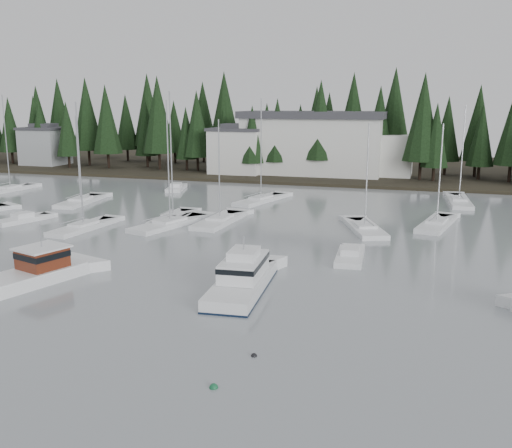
{
  "coord_description": "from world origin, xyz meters",
  "views": [
    {
      "loc": [
        15.37,
        -17.41,
        13.03
      ],
      "look_at": [
        0.87,
        29.38,
        2.5
      ],
      "focal_mm": 40.0,
      "sensor_mm": 36.0,
      "label": 1
    }
  ],
  "objects_px": {
    "sailboat_5": "(220,222)",
    "runabout_3": "(176,189)",
    "lobster_boat_brown": "(25,277)",
    "sailboat_13": "(173,219)",
    "sailboat_4": "(459,202)",
    "sailboat_6": "(437,225)",
    "sailboat_1": "(365,230)",
    "harbor_inn": "(324,144)",
    "sailboat_0": "(81,203)",
    "cabin_cruiser_center": "(243,280)",
    "runabout_1": "(350,258)",
    "sailboat_12": "(84,228)",
    "house_west": "(237,150)",
    "sailboat_8": "(11,190)",
    "sailboat_9": "(261,201)",
    "house_far_west": "(45,145)",
    "sailboat_3": "(170,225)",
    "runabout_0": "(23,220)"
  },
  "relations": [
    {
      "from": "sailboat_4",
      "to": "runabout_1",
      "type": "distance_m",
      "value": 33.21
    },
    {
      "from": "house_far_west",
      "to": "sailboat_13",
      "type": "distance_m",
      "value": 63.22
    },
    {
      "from": "sailboat_8",
      "to": "sailboat_9",
      "type": "relative_size",
      "value": 1.04
    },
    {
      "from": "runabout_1",
      "to": "sailboat_1",
      "type": "bearing_deg",
      "value": -3.61
    },
    {
      "from": "sailboat_4",
      "to": "runabout_1",
      "type": "bearing_deg",
      "value": 158.94
    },
    {
      "from": "sailboat_3",
      "to": "sailboat_12",
      "type": "bearing_deg",
      "value": 133.85
    },
    {
      "from": "cabin_cruiser_center",
      "to": "sailboat_9",
      "type": "bearing_deg",
      "value": 9.93
    },
    {
      "from": "sailboat_12",
      "to": "runabout_1",
      "type": "bearing_deg",
      "value": -92.07
    },
    {
      "from": "house_far_west",
      "to": "harbor_inn",
      "type": "distance_m",
      "value": 57.07
    },
    {
      "from": "sailboat_4",
      "to": "sailboat_5",
      "type": "height_order",
      "value": "sailboat_4"
    },
    {
      "from": "runabout_1",
      "to": "runabout_3",
      "type": "height_order",
      "value": "same"
    },
    {
      "from": "lobster_boat_brown",
      "to": "sailboat_13",
      "type": "height_order",
      "value": "sailboat_13"
    },
    {
      "from": "sailboat_1",
      "to": "harbor_inn",
      "type": "bearing_deg",
      "value": -4.63
    },
    {
      "from": "sailboat_5",
      "to": "runabout_3",
      "type": "relative_size",
      "value": 1.89
    },
    {
      "from": "sailboat_0",
      "to": "cabin_cruiser_center",
      "type": "bearing_deg",
      "value": -137.16
    },
    {
      "from": "runabout_3",
      "to": "house_far_west",
      "type": "bearing_deg",
      "value": 48.29
    },
    {
      "from": "harbor_inn",
      "to": "sailboat_4",
      "type": "height_order",
      "value": "sailboat_4"
    },
    {
      "from": "runabout_0",
      "to": "runabout_1",
      "type": "height_order",
      "value": "same"
    },
    {
      "from": "sailboat_8",
      "to": "runabout_0",
      "type": "distance_m",
      "value": 24.94
    },
    {
      "from": "harbor_inn",
      "to": "lobster_boat_brown",
      "type": "bearing_deg",
      "value": -98.06
    },
    {
      "from": "lobster_boat_brown",
      "to": "runabout_3",
      "type": "bearing_deg",
      "value": 28.34
    },
    {
      "from": "house_west",
      "to": "sailboat_6",
      "type": "bearing_deg",
      "value": -44.62
    },
    {
      "from": "sailboat_8",
      "to": "sailboat_13",
      "type": "bearing_deg",
      "value": -106.47
    },
    {
      "from": "harbor_inn",
      "to": "runabout_1",
      "type": "bearing_deg",
      "value": -77.08
    },
    {
      "from": "sailboat_5",
      "to": "runabout_3",
      "type": "bearing_deg",
      "value": 38.39
    },
    {
      "from": "harbor_inn",
      "to": "sailboat_12",
      "type": "bearing_deg",
      "value": -107.89
    },
    {
      "from": "cabin_cruiser_center",
      "to": "runabout_0",
      "type": "xyz_separation_m",
      "value": [
        -30.72,
        14.9,
        -0.53
      ]
    },
    {
      "from": "house_west",
      "to": "sailboat_8",
      "type": "bearing_deg",
      "value": -134.91
    },
    {
      "from": "house_west",
      "to": "sailboat_12",
      "type": "xyz_separation_m",
      "value": [
        -0.99,
        -46.32,
        -4.57
      ]
    },
    {
      "from": "harbor_inn",
      "to": "lobster_boat_brown",
      "type": "distance_m",
      "value": 67.71
    },
    {
      "from": "lobster_boat_brown",
      "to": "sailboat_4",
      "type": "relative_size",
      "value": 0.79
    },
    {
      "from": "sailboat_13",
      "to": "sailboat_1",
      "type": "bearing_deg",
      "value": -89.21
    },
    {
      "from": "house_far_west",
      "to": "cabin_cruiser_center",
      "type": "bearing_deg",
      "value": -44.46
    },
    {
      "from": "runabout_1",
      "to": "runabout_3",
      "type": "bearing_deg",
      "value": 40.39
    },
    {
      "from": "harbor_inn",
      "to": "house_west",
      "type": "bearing_deg",
      "value": -167.48
    },
    {
      "from": "lobster_boat_brown",
      "to": "sailboat_12",
      "type": "bearing_deg",
      "value": 38.01
    },
    {
      "from": "sailboat_4",
      "to": "sailboat_6",
      "type": "height_order",
      "value": "sailboat_4"
    },
    {
      "from": "runabout_3",
      "to": "sailboat_6",
      "type": "bearing_deg",
      "value": -125.52
    },
    {
      "from": "sailboat_6",
      "to": "runabout_1",
      "type": "relative_size",
      "value": 1.83
    },
    {
      "from": "sailboat_3",
      "to": "sailboat_5",
      "type": "xyz_separation_m",
      "value": [
        4.54,
        3.05,
        -0.01
      ]
    },
    {
      "from": "cabin_cruiser_center",
      "to": "sailboat_6",
      "type": "xyz_separation_m",
      "value": [
        13.15,
        26.13,
        -0.6
      ]
    },
    {
      "from": "harbor_inn",
      "to": "runabout_0",
      "type": "bearing_deg",
      "value": -117.06
    },
    {
      "from": "lobster_boat_brown",
      "to": "sailboat_5",
      "type": "height_order",
      "value": "sailboat_5"
    },
    {
      "from": "sailboat_6",
      "to": "sailboat_4",
      "type": "bearing_deg",
      "value": 1.95
    },
    {
      "from": "sailboat_1",
      "to": "sailboat_6",
      "type": "relative_size",
      "value": 1.01
    },
    {
      "from": "house_far_west",
      "to": "sailboat_9",
      "type": "relative_size",
      "value": 0.6
    },
    {
      "from": "sailboat_4",
      "to": "sailboat_9",
      "type": "distance_m",
      "value": 26.03
    },
    {
      "from": "lobster_boat_brown",
      "to": "cabin_cruiser_center",
      "type": "xyz_separation_m",
      "value": [
        15.49,
        3.61,
        0.11
      ]
    },
    {
      "from": "sailboat_13",
      "to": "sailboat_6",
      "type": "bearing_deg",
      "value": -80.77
    },
    {
      "from": "sailboat_0",
      "to": "sailboat_5",
      "type": "distance_m",
      "value": 22.74
    }
  ]
}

